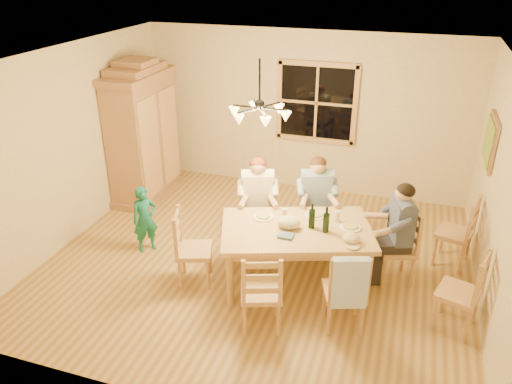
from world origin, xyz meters
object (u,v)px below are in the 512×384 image
(chair_end_right, at_px, (395,259))
(adult_woman, at_px, (258,192))
(wine_bottle_b, at_px, (326,220))
(chandelier, at_px, (260,112))
(adult_plaid_man, at_px, (317,191))
(chair_end_left, at_px, (195,261))
(chair_near_right, at_px, (343,302))
(adult_slate_man, at_px, (400,221))
(wine_bottle_a, at_px, (312,216))
(dining_table, at_px, (296,235))
(chair_far_right, at_px, (315,226))
(chair_spare_back, at_px, (452,243))
(chair_far_left, at_px, (258,226))
(chair_spare_front, at_px, (456,304))
(armoire, at_px, (143,136))
(chair_near_left, at_px, (261,303))
(child, at_px, (145,219))

(chair_end_right, distance_m, adult_woman, 1.98)
(chair_end_right, xyz_separation_m, wine_bottle_b, (-0.84, -0.39, 0.62))
(chandelier, bearing_deg, adult_plaid_man, 45.83)
(chair_end_left, bearing_deg, chair_near_right, 63.43)
(adult_slate_man, relative_size, wine_bottle_b, 2.65)
(adult_woman, bearing_deg, wine_bottle_a, 126.72)
(chair_near_right, height_order, chair_end_left, same)
(adult_woman, xyz_separation_m, wine_bottle_a, (0.87, -0.59, 0.08))
(chandelier, bearing_deg, dining_table, -26.63)
(chair_far_right, height_order, adult_plaid_man, adult_plaid_man)
(wine_bottle_b, height_order, chair_spare_back, wine_bottle_b)
(chair_end_right, relative_size, adult_slate_man, 1.13)
(chair_far_left, relative_size, adult_slate_man, 1.13)
(chandelier, distance_m, adult_woman, 1.30)
(chair_far_left, relative_size, chair_spare_back, 1.00)
(chair_far_right, height_order, adult_woman, adult_woman)
(wine_bottle_b, bearing_deg, chair_far_left, 148.77)
(wine_bottle_a, bearing_deg, chair_end_right, 18.74)
(adult_plaid_man, relative_size, wine_bottle_a, 2.65)
(chair_spare_front, bearing_deg, chair_end_right, 60.83)
(chair_end_right, bearing_deg, chair_spare_back, -67.81)
(chair_far_right, relative_size, adult_plaid_man, 1.13)
(chair_spare_back, bearing_deg, armoire, 98.66)
(chandelier, bearing_deg, chair_spare_back, 16.79)
(chair_far_left, xyz_separation_m, chair_spare_back, (2.59, 0.36, 0.00))
(wine_bottle_a, distance_m, chair_spare_back, 2.06)
(chair_spare_front, bearing_deg, chair_far_left, 86.36)
(chair_near_right, bearing_deg, chair_spare_back, 35.91)
(adult_slate_man, bearing_deg, adult_woman, 63.43)
(chair_near_left, relative_size, chair_end_right, 1.00)
(armoire, height_order, chair_far_left, armoire)
(child, bearing_deg, chair_near_left, -73.02)
(dining_table, distance_m, wine_bottle_a, 0.32)
(chair_far_right, distance_m, adult_woman, 0.97)
(child, bearing_deg, chair_spare_front, -51.25)
(chandelier, relative_size, chair_far_left, 0.78)
(adult_plaid_man, height_order, chair_spare_front, adult_plaid_man)
(chair_far_right, distance_m, adult_plaid_man, 0.54)
(chair_near_left, bearing_deg, chandelier, 89.58)
(adult_slate_man, relative_size, chair_spare_front, 0.88)
(chair_end_right, bearing_deg, chandelier, 75.04)
(adult_plaid_man, relative_size, adult_slate_man, 1.00)
(chair_far_left, relative_size, child, 1.04)
(chair_end_left, xyz_separation_m, chair_spare_front, (3.07, 0.10, 0.00))
(wine_bottle_b, relative_size, child, 0.35)
(wine_bottle_b, bearing_deg, adult_plaid_man, 108.21)
(chair_near_left, bearing_deg, wine_bottle_a, 53.70)
(wine_bottle_a, bearing_deg, wine_bottle_b, -14.42)
(chandelier, xyz_separation_m, child, (-1.57, -0.21, -1.60))
(chandelier, bearing_deg, chair_far_left, 110.47)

